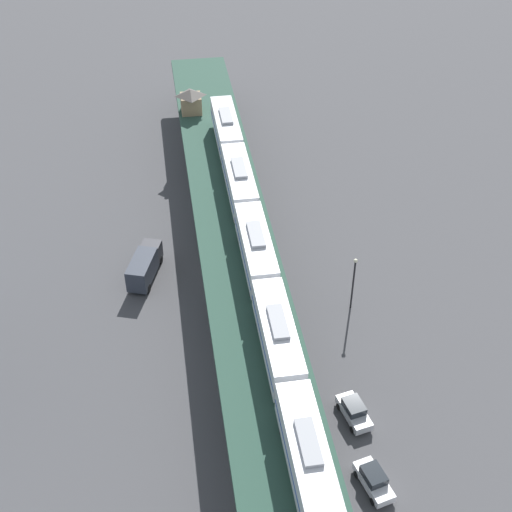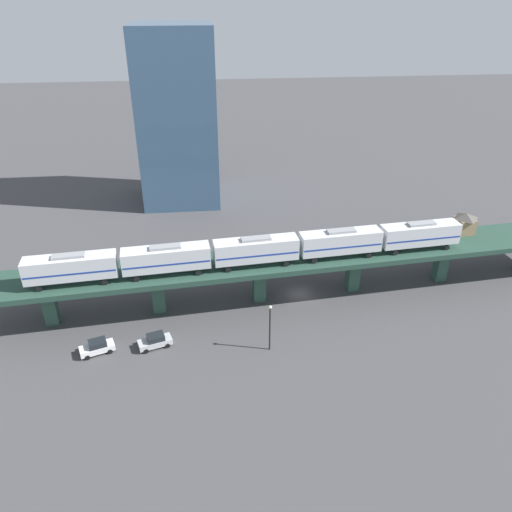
{
  "view_description": "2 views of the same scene",
  "coord_description": "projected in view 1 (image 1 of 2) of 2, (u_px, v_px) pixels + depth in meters",
  "views": [
    {
      "loc": [
        1.24,
        63.54,
        54.09
      ],
      "look_at": [
        -2.07,
        7.08,
        8.4
      ],
      "focal_mm": 50.0,
      "sensor_mm": 36.0,
      "label": 1
    },
    {
      "loc": [
        -64.13,
        13.74,
        42.61
      ],
      "look_at": [
        -2.07,
        7.08,
        8.4
      ],
      "focal_mm": 35.0,
      "sensor_mm": 36.0,
      "label": 2
    }
  ],
  "objects": [
    {
      "name": "ground_plane",
      "position": [
        235.0,
        274.0,
        83.39
      ],
      "size": [
        400.0,
        400.0,
        0.0
      ],
      "primitive_type": "plane",
      "color": "#424244"
    },
    {
      "name": "elevated_viaduct",
      "position": [
        234.0,
        233.0,
        79.78
      ],
      "size": [
        16.95,
        92.38,
        6.9
      ],
      "color": "#244135",
      "rests_on": "ground"
    },
    {
      "name": "street_lamp",
      "position": [
        354.0,
        280.0,
        76.4
      ],
      "size": [
        0.44,
        0.44,
        6.94
      ],
      "color": "black",
      "rests_on": "ground"
    },
    {
      "name": "signal_hut",
      "position": [
        191.0,
        100.0,
        99.1
      ],
      "size": [
        3.51,
        3.51,
        3.4
      ],
      "color": "#8C7251",
      "rests_on": "elevated_viaduct"
    },
    {
      "name": "delivery_truck",
      "position": [
        145.0,
        265.0,
        81.92
      ],
      "size": [
        3.85,
        7.53,
        3.2
      ],
      "color": "#333338",
      "rests_on": "ground"
    },
    {
      "name": "street_car_white",
      "position": [
        374.0,
        480.0,
        60.86
      ],
      "size": [
        3.14,
        4.75,
        1.89
      ],
      "color": "silver",
      "rests_on": "ground"
    },
    {
      "name": "street_car_silver",
      "position": [
        354.0,
        411.0,
        66.62
      ],
      "size": [
        3.02,
        4.74,
        1.89
      ],
      "color": "#B7BABF",
      "rests_on": "ground"
    },
    {
      "name": "subway_train",
      "position": [
        256.0,
        248.0,
        72.05
      ],
      "size": [
        8.63,
        62.39,
        4.45
      ],
      "color": "silver",
      "rests_on": "elevated_viaduct"
    }
  ]
}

